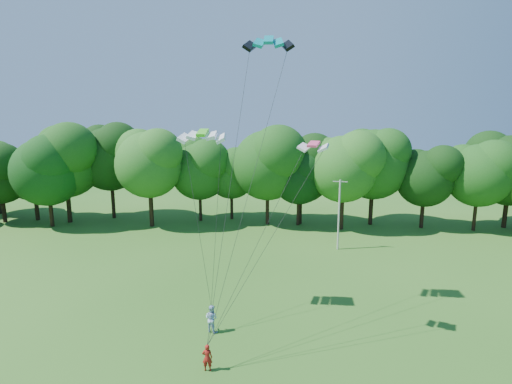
# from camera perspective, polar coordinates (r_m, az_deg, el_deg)

# --- Properties ---
(utility_pole) EXTENTS (1.45, 0.28, 7.29)m
(utility_pole) POSITION_cam_1_polar(r_m,az_deg,el_deg) (41.53, 11.76, -3.07)
(utility_pole) COLOR #AFB0A7
(utility_pole) RESTS_ON ground
(kite_flyer_left) EXTENTS (0.59, 0.41, 1.54)m
(kite_flyer_left) POSITION_cam_1_polar(r_m,az_deg,el_deg) (23.45, -6.98, -22.43)
(kite_flyer_left) COLOR #A01A14
(kite_flyer_left) RESTS_ON ground
(kite_flyer_right) EXTENTS (1.09, 0.99, 1.80)m
(kite_flyer_right) POSITION_cam_1_polar(r_m,az_deg,el_deg) (26.80, -6.38, -17.51)
(kite_flyer_right) COLOR #A9C8EB
(kite_flyer_right) RESTS_ON ground
(kite_teal) EXTENTS (3.09, 1.41, 0.76)m
(kite_teal) POSITION_cam_1_polar(r_m,az_deg,el_deg) (27.32, 1.83, 20.89)
(kite_teal) COLOR #048893
(kite_teal) RESTS_ON ground
(kite_green) EXTENTS (3.09, 1.47, 0.51)m
(kite_green) POSITION_cam_1_polar(r_m,az_deg,el_deg) (26.54, -7.66, 8.39)
(kite_green) COLOR #4DE522
(kite_green) RESTS_ON ground
(kite_pink) EXTENTS (1.90, 1.34, 0.34)m
(kite_pink) POSITION_cam_1_polar(r_m,az_deg,el_deg) (23.08, 8.23, 6.80)
(kite_pink) COLOR #F04274
(kite_pink) RESTS_ON ground
(tree_back_west) EXTENTS (9.12, 9.12, 13.26)m
(tree_back_west) POSITION_cam_1_polar(r_m,az_deg,el_deg) (54.73, -27.80, 4.02)
(tree_back_west) COLOR #371E16
(tree_back_west) RESTS_ON ground
(tree_back_center) EXTENTS (7.35, 7.35, 10.69)m
(tree_back_center) POSITION_cam_1_polar(r_m,az_deg,el_deg) (49.54, 6.17, 2.75)
(tree_back_center) COLOR #311C13
(tree_back_center) RESTS_ON ground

